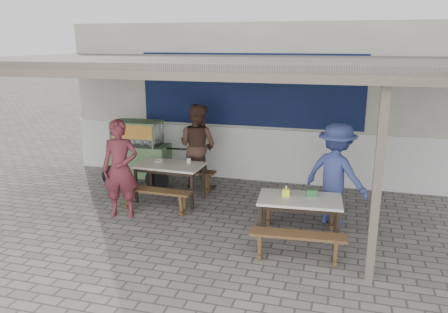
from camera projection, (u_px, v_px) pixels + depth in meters
name	position (u px, v px, depth m)	size (l,w,h in m)	color
ground	(220.00, 231.00, 7.32)	(60.00, 60.00, 0.00)	slate
back_wall	(262.00, 102.00, 10.22)	(9.00, 1.28, 3.50)	beige
warung_roof	(235.00, 64.00, 7.46)	(9.00, 4.21, 2.81)	#5D574F
table_left	(170.00, 168.00, 8.60)	(1.32, 0.80, 0.75)	silver
bench_left_street	(155.00, 195.00, 8.06)	(1.40, 0.32, 0.45)	brown
bench_left_wall	(184.00, 175.00, 9.32)	(1.40, 0.32, 0.45)	brown
table_right	(300.00, 203.00, 6.74)	(1.32, 0.84, 0.75)	silver
bench_right_street	(297.00, 241.00, 6.22)	(1.38, 0.39, 0.45)	brown
bench_right_wall	(300.00, 208.00, 7.44)	(1.38, 0.39, 0.45)	brown
vendor_cart	(139.00, 151.00, 9.52)	(1.80, 0.76, 1.44)	#6C9160
patron_street_side	(120.00, 169.00, 7.78)	(0.65, 0.43, 1.78)	maroon
patron_wall_side	(198.00, 146.00, 9.37)	(0.89, 0.69, 1.82)	#50352B
patron_right_table	(336.00, 174.00, 7.45)	(1.16, 0.66, 1.79)	#3A488E
tissue_box	(286.00, 192.00, 6.82)	(0.11, 0.11, 0.11)	#F3FA29
donation_box	(311.00, 193.00, 6.80)	(0.16, 0.11, 0.11)	#32703D
condiment_jar	(189.00, 161.00, 8.67)	(0.08, 0.08, 0.09)	silver
condiment_bowl	(159.00, 161.00, 8.73)	(0.20, 0.20, 0.05)	silver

